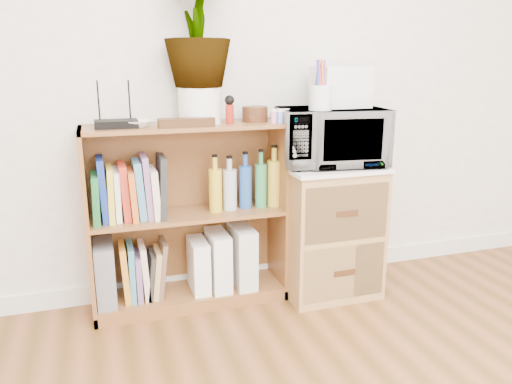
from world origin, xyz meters
name	(u,v)px	position (x,y,z in m)	size (l,w,h in m)	color
skirting_board	(246,274)	(0.00, 2.24, 0.05)	(4.00, 0.02, 0.10)	white
bookshelf	(188,217)	(-0.35, 2.10, 0.47)	(1.00, 0.30, 0.95)	brown
wicker_unit	(327,230)	(0.40, 2.02, 0.35)	(0.50, 0.45, 0.70)	#9E7542
microwave	(331,137)	(0.40, 2.02, 0.87)	(0.53, 0.36, 0.30)	silver
pen_cup	(320,98)	(0.29, 1.93, 1.08)	(0.11, 0.11, 0.12)	white
small_appliance	(341,87)	(0.46, 2.06, 1.12)	(0.26, 0.22, 0.21)	white
router	(116,124)	(-0.67, 2.08, 0.97)	(0.19, 0.13, 0.04)	black
white_bowl	(138,124)	(-0.58, 2.07, 0.97)	(0.13, 0.13, 0.03)	white
plant_pot	(200,105)	(-0.27, 2.12, 1.04)	(0.21, 0.21, 0.18)	white
potted_plant	(197,26)	(-0.27, 2.12, 1.41)	(0.32, 0.32, 0.57)	#33702C
trinket_box	(187,123)	(-0.36, 2.00, 0.97)	(0.26, 0.07, 0.04)	#331A0E
kokeshi_doll	(230,114)	(-0.13, 2.06, 1.00)	(0.04, 0.04, 0.09)	maroon
wooden_bowl	(255,114)	(0.01, 2.11, 0.99)	(0.13, 0.13, 0.08)	#35180E
paint_jars	(280,117)	(0.11, 2.01, 0.98)	(0.12, 0.04, 0.06)	pink
file_box	(105,272)	(-0.78, 2.10, 0.23)	(0.09, 0.25, 0.31)	slate
magazine_holder_left	(199,265)	(-0.31, 2.09, 0.21)	(0.09, 0.22, 0.28)	white
magazine_holder_mid	(218,260)	(-0.20, 2.09, 0.22)	(0.10, 0.25, 0.31)	white
magazine_holder_right	(242,255)	(-0.07, 2.09, 0.23)	(0.10, 0.26, 0.33)	silver
cookbooks	(129,191)	(-0.63, 2.10, 0.64)	(0.36, 0.20, 0.31)	#1A642F
liquor_bottles	(245,180)	(-0.04, 2.10, 0.65)	(0.39, 0.07, 0.31)	gold
lower_books	(142,272)	(-0.60, 2.10, 0.21)	(0.23, 0.19, 0.29)	orange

